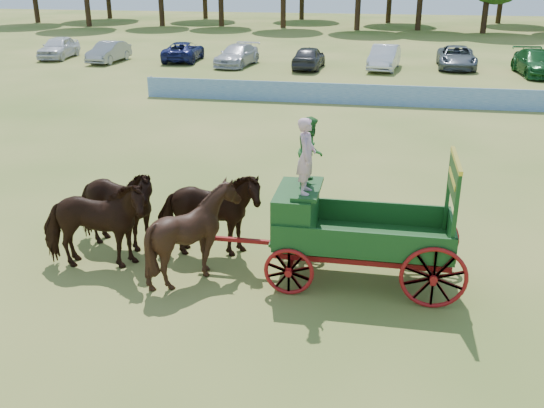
{
  "coord_description": "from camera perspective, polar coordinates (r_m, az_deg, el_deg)",
  "views": [
    {
      "loc": [
        -1.43,
        -12.92,
        6.67
      ],
      "look_at": [
        -3.91,
        0.41,
        1.3
      ],
      "focal_mm": 40.0,
      "sensor_mm": 36.0,
      "label": 1
    }
  ],
  "objects": [
    {
      "name": "sponsor_banner",
      "position": [
        31.53,
        11.3,
        9.96
      ],
      "size": [
        26.0,
        0.08,
        1.05
      ],
      "primitive_type": "cube",
      "color": "#1E5DA4",
      "rests_on": "ground"
    },
    {
      "name": "farm_dray",
      "position": [
        13.38,
        5.53,
        -0.68
      ],
      "size": [
        6.0,
        2.0,
        3.77
      ],
      "color": "maroon",
      "rests_on": "ground"
    },
    {
      "name": "parked_cars",
      "position": [
        43.5,
        12.78,
        13.3
      ],
      "size": [
        52.66,
        8.05,
        1.64
      ],
      "color": "silver",
      "rests_on": "ground"
    },
    {
      "name": "horse_lead_right",
      "position": [
        15.41,
        -14.62,
        -0.35
      ],
      "size": [
        2.77,
        1.64,
        2.19
      ],
      "primitive_type": "imported",
      "rotation": [
        0.0,
        0.0,
        1.38
      ],
      "color": "black",
      "rests_on": "ground"
    },
    {
      "name": "horse_wheel_left",
      "position": [
        13.62,
        -7.31,
        -2.74
      ],
      "size": [
        2.23,
        2.05,
        2.19
      ],
      "primitive_type": "imported",
      "rotation": [
        0.0,
        0.0,
        1.72
      ],
      "color": "black",
      "rests_on": "ground"
    },
    {
      "name": "ground",
      "position": [
        14.61,
        15.06,
        -6.37
      ],
      "size": [
        160.0,
        160.0,
        0.0
      ],
      "primitive_type": "plane",
      "color": "#A7934B",
      "rests_on": "ground"
    },
    {
      "name": "horse_wheel_right",
      "position": [
        14.58,
        -6.02,
        -1.0
      ],
      "size": [
        2.74,
        1.56,
        2.19
      ],
      "primitive_type": "imported",
      "rotation": [
        0.0,
        0.0,
        1.72
      ],
      "color": "black",
      "rests_on": "ground"
    },
    {
      "name": "horse_lead_left",
      "position": [
        14.5,
        -16.39,
        -1.94
      ],
      "size": [
        2.76,
        1.61,
        2.19
      ],
      "primitive_type": "imported",
      "rotation": [
        0.0,
        0.0,
        1.74
      ],
      "color": "black",
      "rests_on": "ground"
    }
  ]
}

